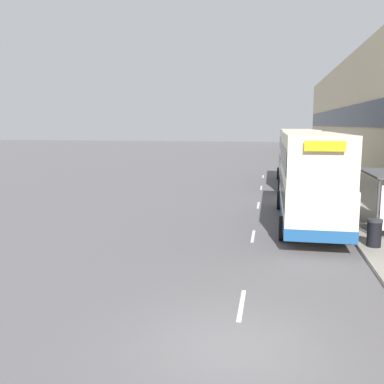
{
  "coord_description": "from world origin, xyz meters",
  "views": [
    {
      "loc": [
        0.65,
        -8.47,
        4.7
      ],
      "look_at": [
        -4.81,
        21.03,
        -0.07
      ],
      "focal_mm": 40.0,
      "sensor_mm": 36.0,
      "label": 1
    }
  ],
  "objects_px": {
    "double_decker_bus_near": "(310,176)",
    "car_0": "(288,150)",
    "double_decker_bus_ahead": "(297,156)",
    "litter_bin": "(374,233)"
  },
  "relations": [
    {
      "from": "double_decker_bus_near",
      "to": "car_0",
      "type": "relative_size",
      "value": 2.7
    },
    {
      "from": "double_decker_bus_near",
      "to": "litter_bin",
      "type": "height_order",
      "value": "double_decker_bus_near"
    },
    {
      "from": "double_decker_bus_near",
      "to": "litter_bin",
      "type": "xyz_separation_m",
      "value": [
        2.08,
        -3.96,
        -1.61
      ]
    },
    {
      "from": "double_decker_bus_ahead",
      "to": "car_0",
      "type": "relative_size",
      "value": 2.66
    },
    {
      "from": "double_decker_bus_near",
      "to": "double_decker_bus_ahead",
      "type": "height_order",
      "value": "same"
    },
    {
      "from": "car_0",
      "to": "litter_bin",
      "type": "height_order",
      "value": "car_0"
    },
    {
      "from": "double_decker_bus_near",
      "to": "car_0",
      "type": "height_order",
      "value": "double_decker_bus_near"
    },
    {
      "from": "car_0",
      "to": "double_decker_bus_near",
      "type": "bearing_deg",
      "value": -90.84
    },
    {
      "from": "double_decker_bus_near",
      "to": "car_0",
      "type": "bearing_deg",
      "value": 89.16
    },
    {
      "from": "double_decker_bus_ahead",
      "to": "car_0",
      "type": "height_order",
      "value": "double_decker_bus_ahead"
    }
  ]
}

